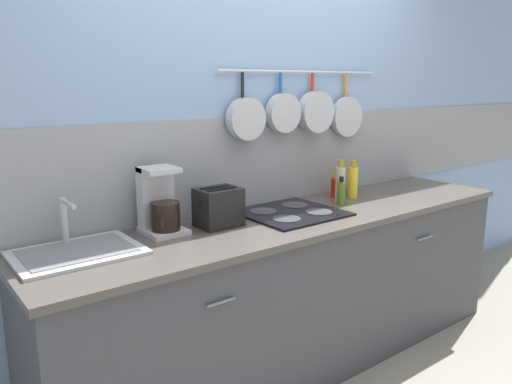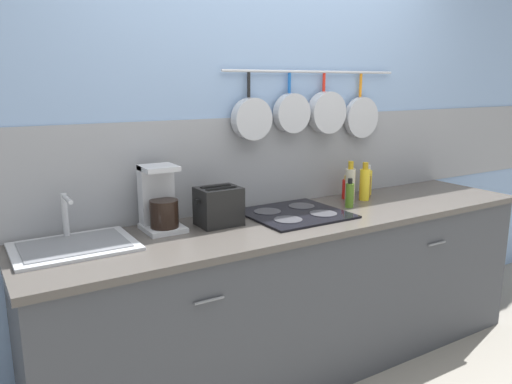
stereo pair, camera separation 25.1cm
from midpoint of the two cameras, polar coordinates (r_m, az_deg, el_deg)
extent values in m
plane|color=gray|center=(3.09, 2.18, -18.94)|extent=(12.00, 12.00, 0.00)
cube|color=#84A3CC|center=(2.94, -2.18, 6.45)|extent=(7.20, 0.06, 2.60)
cube|color=gray|center=(2.95, -2.10, 3.61)|extent=(7.20, 0.07, 0.52)
cylinder|color=#B7BABF|center=(3.07, 3.17, 13.55)|extent=(1.25, 0.02, 0.02)
cylinder|color=black|center=(2.79, -4.20, 12.10)|extent=(0.02, 0.02, 0.13)
cylinder|color=#B7BABF|center=(2.77, -3.77, 8.31)|extent=(0.23, 0.06, 0.23)
cylinder|color=#1959B2|center=(2.95, 0.33, 12.35)|extent=(0.02, 0.02, 0.11)
cylinder|color=#B7BABF|center=(2.93, 0.68, 9.01)|extent=(0.23, 0.06, 0.23)
cylinder|color=red|center=(3.11, 4.13, 12.40)|extent=(0.02, 0.02, 0.11)
cylinder|color=#B7BABF|center=(3.09, 4.52, 9.08)|extent=(0.25, 0.07, 0.25)
cylinder|color=orange|center=(3.32, 8.07, 11.98)|extent=(0.02, 0.02, 0.14)
cylinder|color=#B7BABF|center=(3.31, 8.21, 8.49)|extent=(0.26, 0.04, 0.26)
cube|color=#3F4247|center=(2.89, 2.25, -11.67)|extent=(2.90, 0.61, 0.86)
cylinder|color=slate|center=(2.16, -7.43, -12.47)|extent=(0.14, 0.01, 0.01)
cylinder|color=slate|center=(3.09, 16.58, -5.10)|extent=(0.14, 0.01, 0.01)
cube|color=#4C4742|center=(2.73, 2.33, -3.12)|extent=(2.94, 0.65, 0.03)
cube|color=#B7BABF|center=(2.30, -22.77, -6.48)|extent=(0.52, 0.39, 0.01)
cube|color=slate|center=(2.30, -22.79, -6.25)|extent=(0.44, 0.31, 0.00)
cylinder|color=#B7BABF|center=(2.41, -23.88, -3.20)|extent=(0.03, 0.03, 0.22)
cylinder|color=#B7BABF|center=(2.31, -23.63, -1.25)|extent=(0.02, 0.16, 0.02)
cube|color=#B7BABF|center=(2.48, -13.41, -4.37)|extent=(0.19, 0.22, 0.02)
cube|color=#B7BABF|center=(2.51, -14.24, -0.74)|extent=(0.17, 0.08, 0.32)
cylinder|color=black|center=(2.44, -13.24, -2.74)|extent=(0.14, 0.14, 0.13)
cube|color=#B7BABF|center=(2.43, -13.97, 2.46)|extent=(0.17, 0.16, 0.02)
cube|color=black|center=(2.53, -7.16, -1.77)|extent=(0.22, 0.17, 0.20)
cube|color=black|center=(2.49, -6.87, 0.33)|extent=(0.16, 0.03, 0.00)
cube|color=black|center=(2.54, -7.56, 0.56)|extent=(0.16, 0.03, 0.00)
cube|color=black|center=(2.47, -9.49, -1.28)|extent=(0.02, 0.02, 0.02)
cube|color=black|center=(2.77, 1.43, -2.40)|extent=(0.52, 0.50, 0.01)
cylinder|color=#38383D|center=(2.62, 0.79, -3.09)|extent=(0.15, 0.15, 0.00)
cylinder|color=#38383D|center=(2.77, 4.62, -2.28)|extent=(0.15, 0.15, 0.00)
cylinder|color=#38383D|center=(2.77, -1.76, -2.22)|extent=(0.15, 0.15, 0.00)
cylinder|color=#38383D|center=(2.91, 2.01, -1.50)|extent=(0.15, 0.15, 0.00)
cylinder|color=#4C721E|center=(2.97, 7.33, -0.19)|extent=(0.05, 0.05, 0.14)
cylinder|color=black|center=(2.95, 7.38, 1.44)|extent=(0.03, 0.03, 0.03)
cylinder|color=#BFB799|center=(3.06, 7.29, 0.84)|extent=(0.06, 0.06, 0.21)
cylinder|color=#B28C19|center=(3.03, 7.36, 3.21)|extent=(0.03, 0.03, 0.05)
cylinder|color=red|center=(3.19, 6.80, 0.50)|extent=(0.05, 0.05, 0.12)
cylinder|color=#B28C19|center=(3.17, 6.84, 1.79)|extent=(0.03, 0.03, 0.03)
cylinder|color=yellow|center=(3.17, 8.80, 1.05)|extent=(0.06, 0.06, 0.19)
cylinder|color=#B28C19|center=(3.15, 8.87, 3.15)|extent=(0.03, 0.03, 0.04)
cylinder|color=#8C5919|center=(3.26, 8.95, 0.87)|extent=(0.05, 0.05, 0.14)
cylinder|color=beige|center=(3.25, 9.00, 2.31)|extent=(0.03, 0.03, 0.03)
cylinder|color=yellow|center=(3.34, 9.04, 1.32)|extent=(0.05, 0.05, 0.16)
cylinder|color=beige|center=(3.33, 9.10, 2.94)|extent=(0.03, 0.03, 0.03)
camera|label=1|loc=(0.13, -92.86, -0.63)|focal=35.00mm
camera|label=2|loc=(0.13, 87.14, 0.63)|focal=35.00mm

